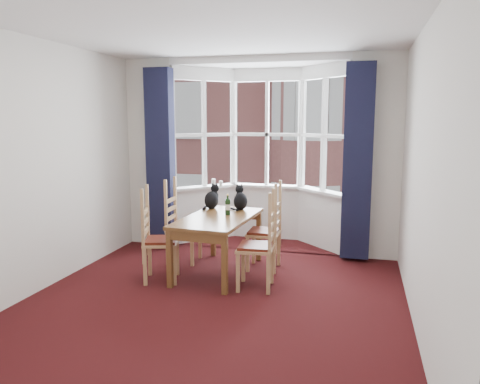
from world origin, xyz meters
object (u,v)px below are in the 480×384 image
(chair_left_far, at_px, (177,227))
(wine_bottle, at_px, (228,206))
(chair_left_near, at_px, (153,242))
(candle_tall, at_px, (213,183))
(cat_left, at_px, (212,199))
(chair_right_near, at_px, (263,248))
(cat_right, at_px, (240,200))
(candle_short, at_px, (221,184))
(dining_table, at_px, (218,223))
(chair_right_far, at_px, (271,233))

(chair_left_far, bearing_deg, wine_bottle, -13.35)
(chair_left_near, xyz_separation_m, candle_tall, (0.12, 1.96, 0.46))
(cat_left, bearing_deg, candle_tall, 106.64)
(chair_left_far, distance_m, chair_right_near, 1.53)
(cat_right, bearing_deg, chair_left_far, -166.94)
(chair_right_near, xyz_separation_m, candle_short, (-1.09, 1.93, 0.44))
(candle_short, bearing_deg, candle_tall, -164.94)
(chair_left_near, height_order, chair_right_near, same)
(dining_table, bearing_deg, wine_bottle, 62.82)
(chair_right_far, xyz_separation_m, cat_right, (-0.46, 0.22, 0.38))
(dining_table, distance_m, chair_right_near, 0.79)
(chair_left_near, relative_size, candle_short, 10.45)
(chair_left_far, bearing_deg, cat_right, 13.06)
(chair_left_far, xyz_separation_m, chair_right_far, (1.29, -0.03, 0.00))
(dining_table, relative_size, chair_left_far, 1.62)
(chair_left_far, height_order, candle_tall, candle_tall)
(wine_bottle, xyz_separation_m, candle_tall, (-0.62, 1.35, 0.09))
(cat_left, distance_m, candle_short, 1.05)
(chair_left_near, distance_m, wine_bottle, 1.03)
(chair_left_near, relative_size, cat_right, 2.64)
(candle_short, bearing_deg, wine_bottle, -69.72)
(dining_table, distance_m, candle_tall, 1.63)
(candle_tall, bearing_deg, cat_left, -73.36)
(chair_right_near, relative_size, cat_left, 2.59)
(wine_bottle, bearing_deg, cat_right, 79.43)
(chair_right_near, height_order, candle_short, candle_short)
(chair_right_far, distance_m, candle_short, 1.66)
(dining_table, xyz_separation_m, chair_right_near, (0.66, -0.40, -0.16))
(cat_left, bearing_deg, chair_right_near, -45.04)
(chair_left_far, relative_size, candle_short, 10.45)
(chair_right_far, distance_m, candle_tall, 1.72)
(chair_left_near, xyz_separation_m, chair_left_far, (-0.02, 0.80, 0.00))
(dining_table, xyz_separation_m, cat_right, (0.15, 0.53, 0.22))
(chair_right_far, xyz_separation_m, wine_bottle, (-0.53, -0.15, 0.36))
(chair_left_near, xyz_separation_m, chair_right_far, (1.27, 0.77, 0.00))
(cat_right, relative_size, candle_short, 3.96)
(chair_right_near, distance_m, cat_right, 1.12)
(chair_right_far, relative_size, cat_right, 2.64)
(cat_left, bearing_deg, chair_right_far, -13.09)
(cat_left, relative_size, wine_bottle, 1.35)
(dining_table, bearing_deg, chair_left_near, -145.29)
(dining_table, height_order, cat_right, cat_right)
(chair_right_far, bearing_deg, chair_left_far, 178.75)
(chair_left_far, xyz_separation_m, wine_bottle, (0.76, -0.18, 0.36))
(chair_left_near, height_order, candle_tall, candle_tall)
(chair_left_near, bearing_deg, cat_right, 50.58)
(chair_right_near, xyz_separation_m, cat_right, (-0.51, 0.93, 0.38))
(wine_bottle, bearing_deg, chair_left_far, 166.65)
(chair_left_near, bearing_deg, candle_tall, 86.40)
(cat_left, distance_m, wine_bottle, 0.48)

